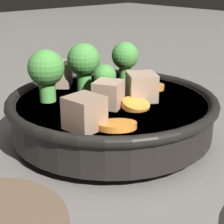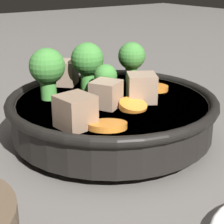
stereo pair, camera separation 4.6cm
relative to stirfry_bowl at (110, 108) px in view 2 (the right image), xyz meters
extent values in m
plane|color=slate|center=(0.00, 0.00, -0.04)|extent=(3.00, 3.00, 0.00)
cylinder|color=black|center=(0.00, 0.00, -0.03)|extent=(0.13, 0.13, 0.01)
cylinder|color=black|center=(0.00, 0.00, -0.01)|extent=(0.24, 0.24, 0.04)
torus|color=black|center=(0.00, 0.00, 0.01)|extent=(0.26, 0.26, 0.01)
cylinder|color=brown|center=(0.00, 0.00, 0.00)|extent=(0.23, 0.23, 0.02)
cylinder|color=orange|center=(0.06, 0.07, 0.01)|extent=(0.06, 0.06, 0.01)
cylinder|color=orange|center=(-0.07, 0.00, 0.02)|extent=(0.05, 0.05, 0.01)
cylinder|color=orange|center=(0.00, 0.04, 0.02)|extent=(0.03, 0.03, 0.01)
cylinder|color=#59B84C|center=(0.00, -0.01, 0.02)|extent=(0.01, 0.01, 0.02)
sphere|color=#47933D|center=(0.00, -0.01, 0.04)|extent=(0.03, 0.03, 0.03)
cylinder|color=#59B84C|center=(0.00, -0.05, 0.02)|extent=(0.02, 0.02, 0.03)
sphere|color=#47933D|center=(0.00, -0.05, 0.05)|extent=(0.04, 0.04, 0.04)
cylinder|color=#59B84C|center=(0.06, -0.05, 0.02)|extent=(0.02, 0.02, 0.03)
sphere|color=#47933D|center=(0.06, -0.05, 0.05)|extent=(0.04, 0.04, 0.04)
cylinder|color=#59B84C|center=(-0.07, -0.05, 0.02)|extent=(0.02, 0.02, 0.02)
sphere|color=#47933D|center=(-0.07, -0.05, 0.05)|extent=(0.04, 0.04, 0.04)
cube|color=tan|center=(-0.03, 0.03, 0.03)|extent=(0.05, 0.05, 0.03)
cube|color=tan|center=(0.02, 0.02, 0.03)|extent=(0.04, 0.04, 0.03)
cube|color=#9E7F66|center=(0.08, 0.05, 0.03)|extent=(0.04, 0.04, 0.03)
cube|color=tan|center=(0.01, -0.09, 0.03)|extent=(0.05, 0.05, 0.03)
camera|label=1|loc=(0.29, 0.32, 0.16)|focal=60.00mm
camera|label=2|loc=(0.25, 0.35, 0.16)|focal=60.00mm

